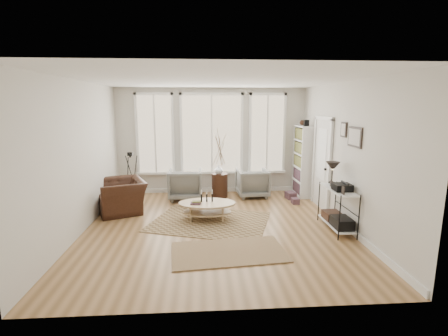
{
  "coord_description": "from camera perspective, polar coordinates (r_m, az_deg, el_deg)",
  "views": [
    {
      "loc": [
        -0.26,
        -6.25,
        2.43
      ],
      "look_at": [
        0.2,
        0.6,
        1.1
      ],
      "focal_mm": 26.0,
      "sensor_mm": 36.0,
      "label": 1
    }
  ],
  "objects": [
    {
      "name": "room",
      "position": [
        6.37,
        -1.28,
        1.88
      ],
      "size": [
        5.5,
        5.54,
        2.9
      ],
      "color": "#A2774A",
      "rests_on": "ground"
    },
    {
      "name": "bay_window",
      "position": [
        9.01,
        -2.17,
        5.72
      ],
      "size": [
        4.14,
        0.12,
        2.24
      ],
      "color": "#D1B480",
      "rests_on": "ground"
    },
    {
      "name": "door",
      "position": [
        8.03,
        16.85,
        1.12
      ],
      "size": [
        0.09,
        1.06,
        2.22
      ],
      "color": "silver",
      "rests_on": "ground"
    },
    {
      "name": "bookcase",
      "position": [
        9.02,
        13.62,
        1.24
      ],
      "size": [
        0.31,
        0.85,
        2.06
      ],
      "color": "white",
      "rests_on": "ground"
    },
    {
      "name": "low_shelf",
      "position": [
        6.79,
        19.32,
        -6.09
      ],
      "size": [
        0.38,
        1.08,
        1.3
      ],
      "color": "white",
      "rests_on": "ground"
    },
    {
      "name": "wall_art",
      "position": [
        6.65,
        21.55,
        5.42
      ],
      "size": [
        0.04,
        0.88,
        0.44
      ],
      "color": "black",
      "rests_on": "ground"
    },
    {
      "name": "rug_main",
      "position": [
        6.97,
        -2.53,
        -9.4
      ],
      "size": [
        2.79,
        2.41,
        0.01
      ],
      "primitive_type": "cube",
      "rotation": [
        0.0,
        0.0,
        -0.31
      ],
      "color": "brown",
      "rests_on": "ground"
    },
    {
      "name": "rug_runner",
      "position": [
        5.63,
        0.83,
        -14.49
      ],
      "size": [
        1.99,
        1.23,
        0.01
      ],
      "primitive_type": "cube",
      "rotation": [
        0.0,
        0.0,
        0.1
      ],
      "color": "brown",
      "rests_on": "ground"
    },
    {
      "name": "coffee_table",
      "position": [
        7.02,
        -3.08,
        -6.73
      ],
      "size": [
        1.25,
        0.83,
        0.56
      ],
      "color": "tan",
      "rests_on": "ground"
    },
    {
      "name": "armchair_left",
      "position": [
        8.58,
        -6.83,
        -2.81
      ],
      "size": [
        0.87,
        0.89,
        0.8
      ],
      "primitive_type": "imported",
      "rotation": [
        0.0,
        0.0,
        3.16
      ],
      "color": "gray",
      "rests_on": "ground"
    },
    {
      "name": "armchair_right",
      "position": [
        8.78,
        5.01,
        -2.61
      ],
      "size": [
        0.85,
        0.87,
        0.75
      ],
      "primitive_type": "imported",
      "rotation": [
        0.0,
        0.0,
        3.2
      ],
      "color": "gray",
      "rests_on": "ground"
    },
    {
      "name": "side_table",
      "position": [
        8.59,
        -0.77,
        0.45
      ],
      "size": [
        0.43,
        0.43,
        1.79
      ],
      "color": "#331C12",
      "rests_on": "ground"
    },
    {
      "name": "vase",
      "position": [
        8.58,
        -0.93,
        -0.26
      ],
      "size": [
        0.28,
        0.28,
        0.24
      ],
      "primitive_type": "imported",
      "rotation": [
        0.0,
        0.0,
        -0.27
      ],
      "color": "silver",
      "rests_on": "side_table"
    },
    {
      "name": "accent_chair",
      "position": [
        7.89,
        -17.61,
        -4.68
      ],
      "size": [
        1.45,
        1.38,
        0.74
      ],
      "primitive_type": "imported",
      "rotation": [
        0.0,
        0.0,
        -1.16
      ],
      "color": "#331C12",
      "rests_on": "ground"
    },
    {
      "name": "tripod_camera",
      "position": [
        8.75,
        -15.97,
        -1.7
      ],
      "size": [
        0.44,
        0.44,
        1.25
      ],
      "color": "black",
      "rests_on": "ground"
    },
    {
      "name": "book_stack_near",
      "position": [
        8.77,
        11.63,
        -4.73
      ],
      "size": [
        0.27,
        0.32,
        0.19
      ],
      "primitive_type": "cube",
      "rotation": [
        0.0,
        0.0,
        0.17
      ],
      "color": "maroon",
      "rests_on": "ground"
    },
    {
      "name": "book_stack_far",
      "position": [
        8.37,
        12.41,
        -5.68
      ],
      "size": [
        0.18,
        0.22,
        0.14
      ],
      "primitive_type": "cube",
      "rotation": [
        0.0,
        0.0,
        0.02
      ],
      "color": "maroon",
      "rests_on": "ground"
    }
  ]
}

